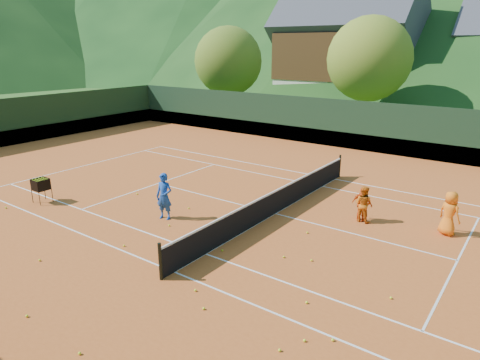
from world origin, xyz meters
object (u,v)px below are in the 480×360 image
Objects in this scene: student_a at (363,204)px; chalet_left at (347,51)px; student_c at (449,213)px; tennis_net at (275,201)px; student_b at (362,204)px; ball_hopper at (41,185)px; coach at (164,196)px.

student_a is 0.10× the size of chalet_left.
student_c is 0.13× the size of tennis_net.
student_a is at bearing 154.76° from student_b.
chalet_left reaches higher than ball_hopper.
tennis_net is (-2.91, -1.27, -0.15)m from student_b.
tennis_net is at bearing 42.69° from student_c.
coach is at bearing -137.33° from tennis_net.
student_c is (2.81, 0.56, 0.12)m from student_b.
coach reaches higher than ball_hopper.
tennis_net is (-2.96, -1.24, -0.17)m from student_a.
ball_hopper is at bearing -151.60° from tennis_net.
chalet_left reaches higher than student_b.
student_c is 1.53× the size of ball_hopper.
student_c reaches higher than student_a.
student_c is at bearing -162.15° from student_a.
tennis_net is 0.87× the size of chalet_left.
student_b is at bearing 23.53° from tennis_net.
coach is 1.75× the size of ball_hopper.
coach reaches higher than tennis_net.
coach is at bearing 52.85° from student_c.
student_a is 0.88× the size of student_c.
student_a is 1.04× the size of student_b.
chalet_left reaches higher than coach.
student_a is at bearing 37.11° from student_c.
student_b is 0.11× the size of tennis_net.
student_b is at bearing 21.07° from coach.
chalet_left is (-1.61, 34.54, 4.88)m from ball_hopper.
student_b is 0.85× the size of student_c.
student_a reaches higher than student_b.
tennis_net is at bearing 28.40° from ball_hopper.
chalet_left is (-6.94, 32.82, 4.75)m from coach.
student_b is at bearing -24.12° from student_a.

